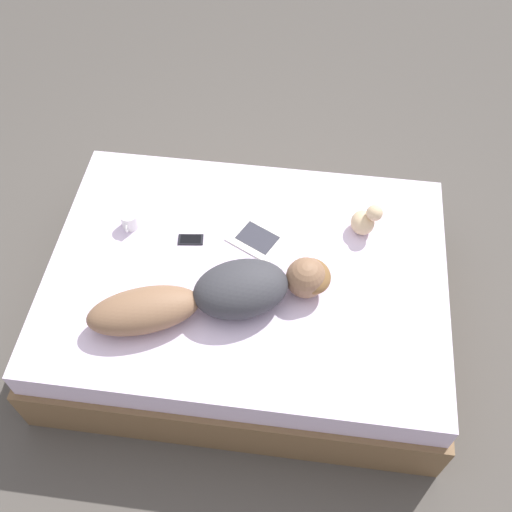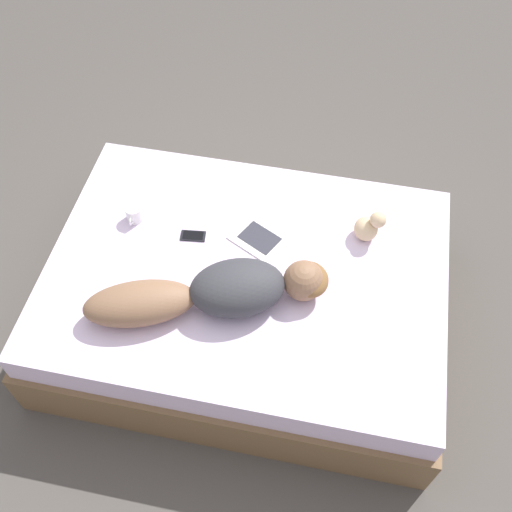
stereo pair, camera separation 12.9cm
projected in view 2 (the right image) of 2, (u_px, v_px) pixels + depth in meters
ground_plane at (247, 320)px, 3.50m from camera, size 12.00×12.00×0.00m
bed at (247, 296)px, 3.29m from camera, size 1.54×2.11×0.53m
person at (218, 292)px, 2.87m from camera, size 0.62×1.19×0.22m
open_magazine at (271, 226)px, 3.23m from camera, size 0.52×0.45×0.01m
coffee_mug at (134, 213)px, 3.23m from camera, size 0.13×0.09×0.09m
cell_phone at (193, 236)px, 3.20m from camera, size 0.08×0.14×0.01m
plush_toy at (369, 227)px, 3.14m from camera, size 0.14×0.16×0.19m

